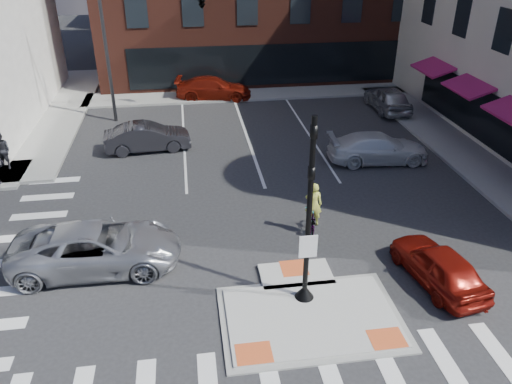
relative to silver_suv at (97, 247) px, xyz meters
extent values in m
plane|color=#28282B|center=(6.60, -3.14, -0.79)|extent=(120.00, 120.00, 0.00)
cube|color=gray|center=(6.60, -3.64, -0.76)|extent=(5.40, 3.60, 0.06)
cube|color=#A8A8A3|center=(6.60, -3.64, -0.73)|extent=(5.00, 3.20, 0.12)
cube|color=#A8A8A3|center=(6.60, -1.54, -0.73)|extent=(2.40, 1.40, 0.12)
cube|color=#DB5526|center=(4.70, -4.84, -0.66)|extent=(1.00, 0.80, 0.01)
cube|color=#DB5526|center=(8.50, -4.84, -0.66)|extent=(1.00, 0.80, 0.01)
cube|color=#DB5526|center=(6.60, -1.24, -0.66)|extent=(0.90, 0.90, 0.01)
cube|color=gray|center=(-4.40, 16.86, -0.71)|extent=(3.00, 20.00, 0.15)
cube|color=gray|center=(17.40, 6.86, -0.71)|extent=(3.00, 24.00, 0.15)
cube|color=gray|center=(9.60, 18.86, -0.71)|extent=(26.00, 3.00, 0.15)
cube|color=black|center=(9.60, 19.86, 1.01)|extent=(20.00, 0.12, 2.80)
cube|color=black|center=(18.60, 6.86, 0.91)|extent=(0.12, 16.00, 2.60)
cube|color=#B0175E|center=(17.90, 6.86, 2.26)|extent=(1.46, 3.00, 0.58)
cube|color=#B0175E|center=(17.90, 12.86, 2.26)|extent=(1.46, 3.00, 0.58)
cone|color=black|center=(6.60, -2.74, -0.44)|extent=(0.60, 0.60, 0.45)
cylinder|color=black|center=(6.60, -2.74, 2.41)|extent=(0.16, 0.16, 5.80)
cube|color=white|center=(6.60, -2.86, 1.31)|extent=(0.55, 0.04, 0.75)
imported|color=black|center=(6.60, -2.74, 4.51)|extent=(0.18, 0.22, 1.10)
imported|color=black|center=(6.60, -2.74, 3.31)|extent=(0.18, 0.22, 1.10)
cylinder|color=black|center=(-0.90, 14.86, 3.21)|extent=(0.20, 0.20, 8.00)
imported|color=#B3B5BB|center=(0.00, 0.00, 0.00)|extent=(5.68, 2.67, 1.57)
imported|color=maroon|center=(11.12, -2.49, -0.12)|extent=(2.19, 4.10, 1.33)
imported|color=silver|center=(12.60, 6.97, -0.07)|extent=(5.06, 2.32, 1.43)
imported|color=#2A292F|center=(1.24, 10.06, -0.06)|extent=(4.49, 1.91, 1.44)
imported|color=#B8BBC0|center=(15.98, 14.32, 0.00)|extent=(1.89, 4.61, 1.57)
imported|color=maroon|center=(5.27, 18.36, -0.06)|extent=(5.27, 2.74, 1.46)
imported|color=#3F3F44|center=(7.77, 0.95, -0.34)|extent=(1.01, 1.80, 0.90)
imported|color=#DEE651|center=(7.77, 0.95, 0.52)|extent=(0.71, 0.56, 1.72)
imported|color=black|center=(-5.40, 8.42, 0.28)|extent=(1.09, 0.98, 1.84)
camera|label=1|loc=(3.32, -14.65, 9.65)|focal=35.00mm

